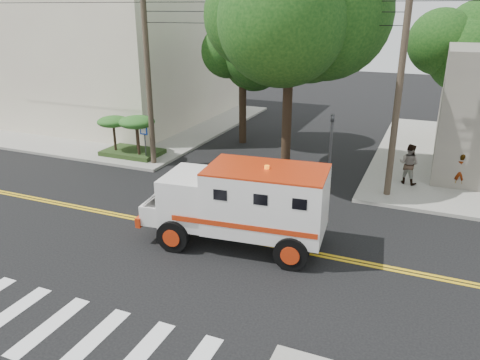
% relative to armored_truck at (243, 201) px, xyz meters
% --- Properties ---
extents(ground, '(100.00, 100.00, 0.00)m').
position_rel_armored_truck_xyz_m(ground, '(-2.12, 0.32, -1.65)').
color(ground, black).
rests_on(ground, ground).
extents(sidewalk_nw, '(17.00, 17.00, 0.15)m').
position_rel_armored_truck_xyz_m(sidewalk_nw, '(-15.62, 13.82, -1.58)').
color(sidewalk_nw, gray).
rests_on(sidewalk_nw, ground).
extents(building_left, '(16.00, 14.00, 10.00)m').
position_rel_armored_truck_xyz_m(building_left, '(-17.62, 15.32, 3.50)').
color(building_left, beige).
rests_on(building_left, sidewalk_nw).
extents(utility_pole_left, '(0.28, 0.28, 9.00)m').
position_rel_armored_truck_xyz_m(utility_pole_left, '(-7.72, 6.32, 2.85)').
color(utility_pole_left, '#382D23').
rests_on(utility_pole_left, ground).
extents(utility_pole_right, '(0.28, 0.28, 9.00)m').
position_rel_armored_truck_xyz_m(utility_pole_right, '(4.18, 6.52, 2.85)').
color(utility_pole_right, '#382D23').
rests_on(utility_pole_right, ground).
extents(tree_main, '(6.08, 5.70, 9.85)m').
position_rel_armored_truck_xyz_m(tree_main, '(-0.18, 6.53, 5.55)').
color(tree_main, black).
rests_on(tree_main, ground).
extents(tree_left, '(4.48, 4.20, 7.70)m').
position_rel_armored_truck_xyz_m(tree_left, '(-4.80, 12.11, 4.08)').
color(tree_left, black).
rests_on(tree_left, ground).
extents(tree_right, '(4.80, 4.50, 8.20)m').
position_rel_armored_truck_xyz_m(tree_right, '(6.72, 16.09, 4.44)').
color(tree_right, black).
rests_on(tree_right, ground).
extents(traffic_signal, '(0.15, 0.18, 3.60)m').
position_rel_armored_truck_xyz_m(traffic_signal, '(1.68, 5.92, 0.57)').
color(traffic_signal, '#3F3F42').
rests_on(traffic_signal, ground).
extents(accessibility_sign, '(0.45, 0.10, 2.02)m').
position_rel_armored_truck_xyz_m(accessibility_sign, '(-8.32, 6.50, -0.29)').
color(accessibility_sign, '#3F3F42').
rests_on(accessibility_sign, ground).
extents(palm_planter, '(3.52, 2.63, 2.36)m').
position_rel_armored_truck_xyz_m(palm_planter, '(-9.56, 6.95, -0.01)').
color(palm_planter, '#1E3314').
rests_on(palm_planter, sidewalk_nw).
extents(armored_truck, '(6.59, 3.12, 2.91)m').
position_rel_armored_truck_xyz_m(armored_truck, '(0.00, 0.00, 0.00)').
color(armored_truck, silver).
rests_on(armored_truck, ground).
extents(pedestrian_a, '(0.65, 0.46, 1.67)m').
position_rel_armored_truck_xyz_m(pedestrian_a, '(7.03, 8.44, -0.67)').
color(pedestrian_a, gray).
rests_on(pedestrian_a, sidewalk_ne).
extents(pedestrian_b, '(1.09, 0.96, 1.89)m').
position_rel_armored_truck_xyz_m(pedestrian_b, '(4.86, 8.29, -0.56)').
color(pedestrian_b, gray).
rests_on(pedestrian_b, sidewalk_ne).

